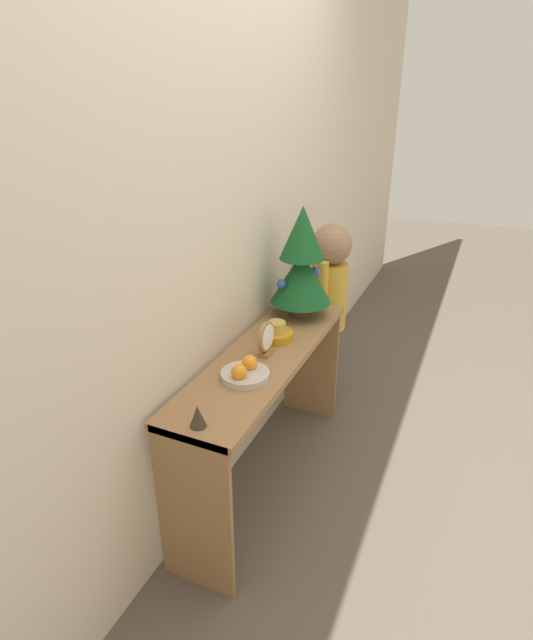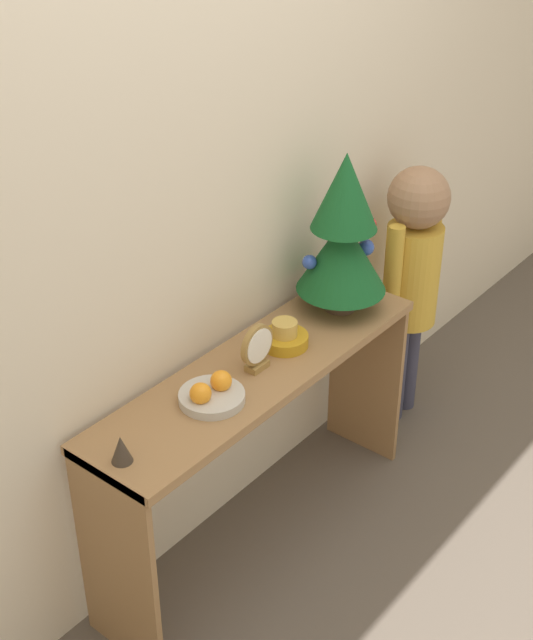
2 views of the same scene
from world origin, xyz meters
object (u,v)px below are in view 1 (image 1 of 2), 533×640
at_px(fruit_bowl, 245,372).
at_px(singing_bowl, 277,333).
at_px(mini_tree, 302,263).
at_px(child_figure, 329,287).
at_px(desk_clock, 266,339).
at_px(figurine, 198,416).

height_order(fruit_bowl, singing_bowl, singing_bowl).
relative_size(fruit_bowl, singing_bowl, 1.28).
xyz_separation_m(mini_tree, child_figure, (0.46, -0.01, -0.28)).
bearing_deg(singing_bowl, desk_clock, -173.58).
relative_size(singing_bowl, figurine, 1.86).
height_order(mini_tree, child_figure, mini_tree).
height_order(mini_tree, figurine, mini_tree).
height_order(singing_bowl, desk_clock, desk_clock).
xyz_separation_m(singing_bowl, desk_clock, (-0.15, -0.02, 0.04)).
height_order(fruit_bowl, figurine, same).
relative_size(desk_clock, child_figure, 0.14).
distance_m(desk_clock, child_figure, 0.91).
xyz_separation_m(fruit_bowl, figurine, (-0.34, 0.00, 0.01)).
height_order(figurine, child_figure, child_figure).
bearing_deg(child_figure, fruit_bowl, -179.41).
bearing_deg(child_figure, figurine, -179.71).
relative_size(singing_bowl, desk_clock, 1.00).
height_order(desk_clock, child_figure, child_figure).
bearing_deg(desk_clock, mini_tree, 2.12).
xyz_separation_m(singing_bowl, child_figure, (0.76, -0.01, -0.04)).
distance_m(mini_tree, singing_bowl, 0.38).
bearing_deg(mini_tree, figurine, -179.10).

